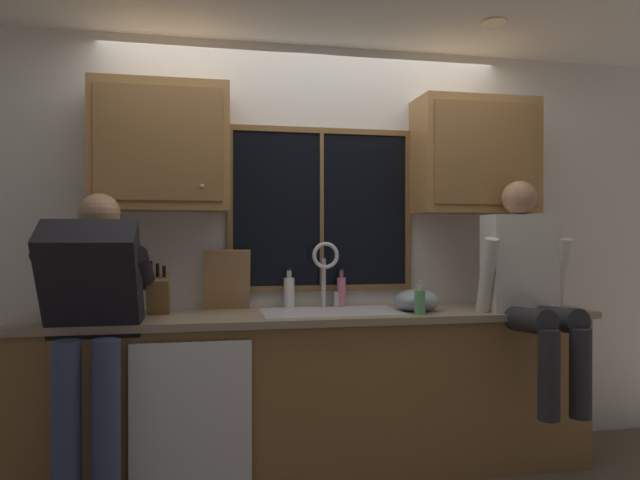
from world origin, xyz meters
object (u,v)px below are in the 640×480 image
knife_block (158,295)px  soap_dispenser (420,301)px  bottle_green_glass (341,291)px  mixing_bowl (417,301)px  bottle_tall_clear (289,292)px  person_standing (92,317)px  cutting_board (227,280)px  person_sitting_on_counter (529,281)px

knife_block → soap_dispenser: 1.46m
soap_dispenser → bottle_green_glass: size_ratio=0.81×
mixing_bowl → soap_dispenser: 0.17m
bottle_green_glass → bottle_tall_clear: (-0.33, 0.01, 0.00)m
person_standing → mixing_bowl: (1.75, 0.27, 0.01)m
cutting_board → bottle_green_glass: size_ratio=1.54×
cutting_board → person_sitting_on_counter: bearing=-16.0°
bottle_tall_clear → cutting_board: bearing=-176.9°
person_standing → bottle_tall_clear: size_ratio=6.58×
soap_dispenser → knife_block: bearing=168.3°
soap_dispenser → bottle_tall_clear: 0.81m
soap_dispenser → bottle_tall_clear: size_ratio=0.80×
person_sitting_on_counter → mixing_bowl: (-0.59, 0.22, -0.12)m
mixing_bowl → knife_block: bearing=174.9°
mixing_bowl → bottle_green_glass: bottle_green_glass is taller
mixing_bowl → bottle_green_glass: bearing=143.8°
bottle_tall_clear → person_sitting_on_counter: bearing=-21.1°
person_sitting_on_counter → bottle_tall_clear: 1.40m
mixing_bowl → bottle_tall_clear: bottle_tall_clear is taller
person_standing → cutting_board: size_ratio=4.35×
bottle_green_glass → person_standing: bearing=-158.0°
knife_block → soap_dispenser: size_ratio=1.68×
person_standing → bottle_green_glass: 1.47m
knife_block → mixing_bowl: knife_block is taller
person_sitting_on_counter → soap_dispenser: (-0.63, 0.05, -0.11)m
bottle_green_glass → bottle_tall_clear: 0.33m
soap_dispenser → person_sitting_on_counter: bearing=-4.7°
knife_block → soap_dispenser: bearing=-11.7°
bottle_tall_clear → bottle_green_glass: bearing=-0.9°
person_sitting_on_counter → cutting_board: bearing=164.0°
person_standing → bottle_tall_clear: bearing=28.3°
knife_block → person_sitting_on_counter: bearing=-9.5°
knife_block → cutting_board: cutting_board is taller
person_sitting_on_counter → knife_block: (-2.06, 0.35, -0.08)m
person_standing → bottle_green_glass: size_ratio=6.69×
person_standing → soap_dispenser: bearing=3.5°
mixing_bowl → soap_dispenser: soap_dispenser is taller
person_sitting_on_counter → soap_dispenser: bearing=175.3°
soap_dispenser → bottle_green_glass: 0.56m
bottle_green_glass → bottle_tall_clear: size_ratio=0.98×
cutting_board → bottle_green_glass: 0.71m
knife_block → bottle_green_glass: knife_block is taller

